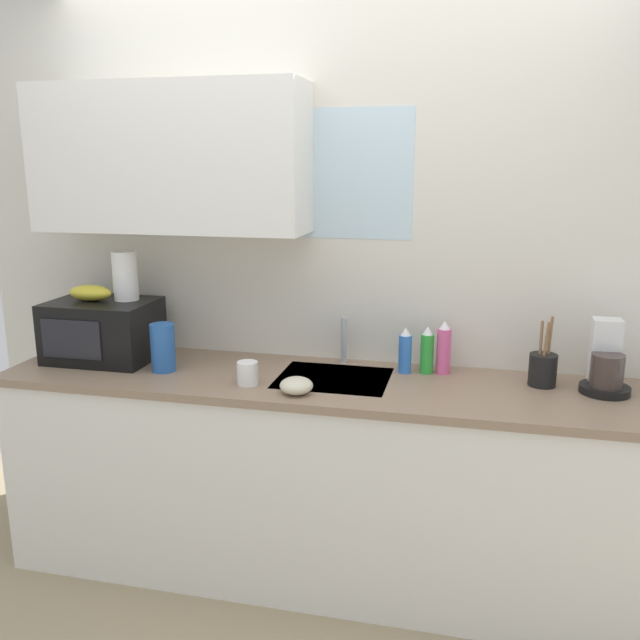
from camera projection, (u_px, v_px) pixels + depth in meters
The scene contains 14 objects.
kitchen_wall_assembly at pixel (304, 256), 2.98m from camera, with size 3.48×0.42×2.50m.
counter_unit at pixel (320, 476), 2.87m from camera, with size 2.71×0.63×0.90m.
sink_faucet at pixel (344, 340), 2.95m from camera, with size 0.03×0.03×0.21m, color #B2B5BA.
microwave at pixel (103, 330), 3.00m from camera, with size 0.46×0.35×0.27m.
banana_bunch at pixel (90, 293), 2.98m from camera, with size 0.20×0.11×0.07m, color gold.
paper_towel_roll at pixel (125, 276), 2.97m from camera, with size 0.11×0.11×0.22m, color white.
coffee_maker at pixel (605, 365), 2.59m from camera, with size 0.19×0.21×0.28m.
dish_soap_bottle_blue at pixel (405, 352), 2.82m from camera, with size 0.06×0.06×0.20m.
dish_soap_bottle_green at pixel (427, 351), 2.82m from camera, with size 0.06×0.06×0.20m.
dish_soap_bottle_pink at pixel (444, 349), 2.81m from camera, with size 0.06×0.06×0.23m.
cereal_canister at pixel (163, 348), 2.84m from camera, with size 0.10×0.10×0.21m, color #2659A5.
mug_white at pixel (248, 373), 2.68m from camera, with size 0.08×0.08×0.10m, color white.
utensil_crock at pixel (543, 369), 2.66m from camera, with size 0.11×0.11×0.28m.
small_bowl at pixel (296, 386), 2.58m from camera, with size 0.13×0.13×0.07m, color beige.
Camera 1 is at (0.60, -2.56, 1.78)m, focal length 37.37 mm.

